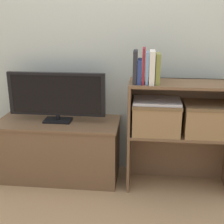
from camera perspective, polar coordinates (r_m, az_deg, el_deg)
ground_plane at (r=2.53m, az=-0.39°, el=-14.36°), size 16.00×16.00×0.00m
wall_back at (r=2.58m, az=0.71°, el=14.60°), size 10.00×0.05×2.40m
tv_stand at (r=2.67m, az=-9.54°, el=-6.69°), size 0.99×0.43×0.50m
tv at (r=2.51m, az=-10.11°, el=3.01°), size 0.78×0.14×0.40m
bookshelf_lower_tier at (r=2.59m, az=12.01°, el=-6.68°), size 0.80×0.31×0.46m
bookshelf_upper_tier at (r=2.44m, az=12.67°, el=2.38°), size 0.80×0.31×0.39m
book_charcoal at (r=2.26m, az=4.26°, el=8.21°), size 0.03×0.13×0.24m
book_navy at (r=2.26m, az=5.06°, el=7.43°), size 0.03×0.13×0.17m
book_maroon at (r=2.25m, az=5.81°, el=8.39°), size 0.02×0.13×0.25m
book_skyblue at (r=2.26m, az=6.43°, el=8.02°), size 0.02×0.13×0.23m
book_ivory at (r=2.26m, az=7.33°, el=8.11°), size 0.04×0.16×0.24m
book_olive at (r=2.26m, az=8.39°, el=7.84°), size 0.03×0.13×0.22m
storage_basket_left at (r=2.39m, az=8.09°, el=-0.73°), size 0.36×0.28×0.24m
storage_basket_right at (r=2.44m, az=17.11°, el=-1.02°), size 0.36×0.28×0.24m
laptop at (r=2.35m, az=8.22°, el=2.03°), size 0.35×0.25×0.02m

